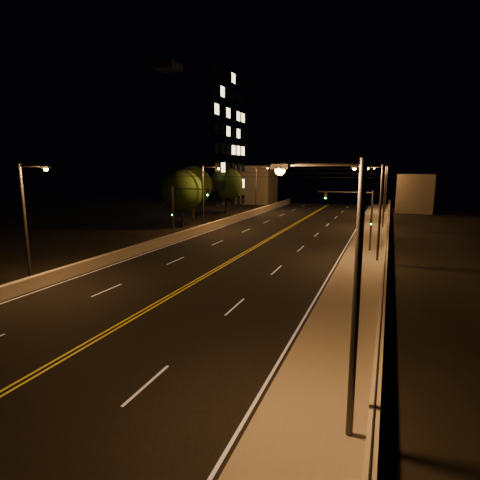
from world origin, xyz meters
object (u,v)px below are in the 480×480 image
(streetlight_1, at_px, (376,207))
(streetlight_6, at_px, (257,186))
(tree_2, at_px, (226,184))
(streetlight_4, at_px, (28,216))
(streetlight_0, at_px, (345,284))
(traffic_signal_right, at_px, (360,213))
(streetlight_3, at_px, (385,186))
(tree_1, at_px, (192,186))
(tree_0, at_px, (182,191))
(building_tower, at_px, (170,142))
(traffic_signal_left, at_px, (181,207))
(streetlight_2, at_px, (382,193))
(streetlight_5, at_px, (205,193))

(streetlight_1, distance_m, streetlight_6, 40.34)
(tree_2, bearing_deg, streetlight_4, -83.94)
(streetlight_1, bearing_deg, streetlight_0, -90.00)
(streetlight_0, xyz_separation_m, traffic_signal_right, (-1.52, 27.65, -1.03))
(streetlight_3, height_order, tree_1, tree_1)
(streetlight_6, distance_m, tree_1, 14.97)
(streetlight_3, xyz_separation_m, tree_0, (-25.15, -26.08, 0.09))
(streetlight_4, xyz_separation_m, tree_1, (-5.92, 35.25, 0.41))
(building_tower, bearing_deg, tree_1, -47.57)
(streetlight_6, distance_m, traffic_signal_left, 30.27)
(traffic_signal_left, height_order, tree_0, tree_0)
(tree_0, bearing_deg, streetlight_2, 15.23)
(streetlight_0, bearing_deg, traffic_signal_right, 93.14)
(streetlight_2, distance_m, traffic_signal_left, 25.89)
(streetlight_0, bearing_deg, traffic_signal_left, 126.24)
(building_tower, height_order, tree_0, building_tower)
(streetlight_0, height_order, streetlight_5, same)
(streetlight_4, xyz_separation_m, traffic_signal_left, (1.12, 18.76, -1.03))
(streetlight_1, height_order, streetlight_5, same)
(traffic_signal_left, bearing_deg, streetlight_1, -11.09)
(traffic_signal_right, xyz_separation_m, building_tower, (-35.83, 27.47, 8.78))
(streetlight_5, relative_size, traffic_signal_left, 1.39)
(traffic_signal_left, bearing_deg, streetlight_4, -93.41)
(tree_1, height_order, tree_2, tree_1)
(traffic_signal_left, relative_size, tree_0, 0.76)
(traffic_signal_left, xyz_separation_m, building_tower, (-17.08, 27.47, 8.78))
(streetlight_3, relative_size, streetlight_4, 1.00)
(streetlight_4, bearing_deg, streetlight_1, 34.66)
(streetlight_6, relative_size, tree_2, 1.02)
(streetlight_0, bearing_deg, streetlight_5, 120.60)
(tree_0, bearing_deg, streetlight_1, -27.68)
(streetlight_0, bearing_deg, streetlight_1, 90.00)
(streetlight_3, height_order, tree_0, streetlight_3)
(traffic_signal_right, distance_m, tree_1, 30.65)
(tree_2, bearing_deg, streetlight_3, 16.58)
(building_tower, bearing_deg, streetlight_4, -70.96)
(tree_2, bearing_deg, tree_1, -95.28)
(streetlight_4, bearing_deg, streetlight_0, -22.57)
(streetlight_2, bearing_deg, streetlight_0, -90.00)
(tree_1, bearing_deg, streetlight_4, -80.46)
(streetlight_4, height_order, traffic_signal_left, streetlight_4)
(streetlight_0, height_order, tree_2, streetlight_0)
(streetlight_0, relative_size, streetlight_1, 1.00)
(tree_0, bearing_deg, tree_1, 106.54)
(streetlight_0, distance_m, streetlight_4, 23.16)
(traffic_signal_left, bearing_deg, streetlight_6, 92.12)
(streetlight_5, height_order, tree_2, streetlight_5)
(streetlight_4, relative_size, tree_1, 0.99)
(streetlight_1, xyz_separation_m, tree_1, (-27.31, 20.46, 0.41))
(streetlight_5, xyz_separation_m, tree_2, (-4.91, 18.97, 0.27))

